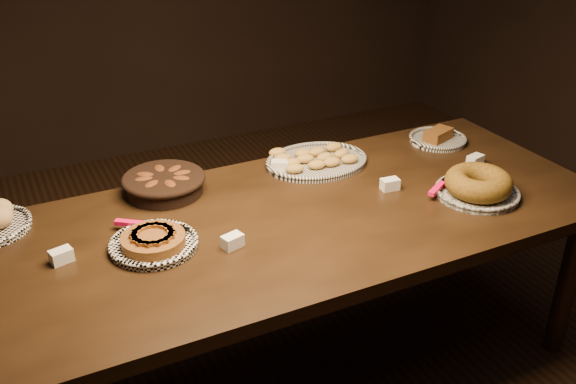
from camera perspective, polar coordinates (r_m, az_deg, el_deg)
name	(u,v)px	position (r m, az deg, el deg)	size (l,w,h in m)	color
ground	(294,369)	(2.80, 0.57, -15.44)	(5.00, 5.00, 0.00)	black
buffet_table	(295,231)	(2.39, 0.64, -3.52)	(2.40, 1.00, 0.75)	black
apple_tart_plate	(153,242)	(2.20, -11.88, -4.34)	(0.30, 0.34, 0.06)	white
madeleine_platter	(316,160)	(2.74, 2.46, 2.85)	(0.44, 0.36, 0.05)	black
bundt_cake_plate	(478,186)	(2.57, 16.51, 0.54)	(0.36, 0.35, 0.10)	black
croissant_basket	(164,182)	(2.53, -10.97, 0.87)	(0.38, 0.38, 0.08)	black
loaf_plate	(438,138)	(3.03, 13.17, 4.69)	(0.26, 0.26, 0.06)	black
tent_cards	(301,197)	(2.43, 1.15, -0.46)	(1.77, 0.53, 0.04)	white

